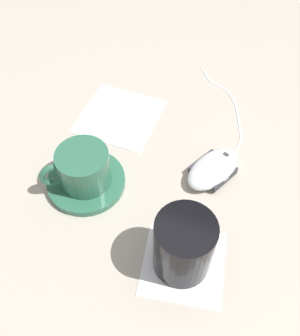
# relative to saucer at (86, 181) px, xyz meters

# --- Properties ---
(ground_plane) EXTENTS (3.00, 3.00, 0.00)m
(ground_plane) POSITION_rel_saucer_xyz_m (-0.08, -0.02, -0.01)
(ground_plane) COLOR #B2A899
(saucer) EXTENTS (0.13, 0.13, 0.01)m
(saucer) POSITION_rel_saucer_xyz_m (0.00, 0.00, 0.00)
(saucer) COLOR #2D664C
(saucer) RESTS_ON ground
(coffee_cup) EXTENTS (0.10, 0.09, 0.06)m
(coffee_cup) POSITION_rel_saucer_xyz_m (0.00, 0.00, 0.04)
(coffee_cup) COLOR #2D664C
(coffee_cup) RESTS_ON saucer
(computer_mouse) EXTENTS (0.10, 0.12, 0.03)m
(computer_mouse) POSITION_rel_saucer_xyz_m (-0.19, -0.09, 0.01)
(computer_mouse) COLOR silver
(computer_mouse) RESTS_ON ground
(mouse_cable) EXTENTS (0.12, 0.22, 0.00)m
(mouse_cable) POSITION_rel_saucer_xyz_m (-0.18, -0.26, -0.00)
(mouse_cable) COLOR white
(mouse_cable) RESTS_ON ground
(napkin_under_glass) EXTENTS (0.13, 0.13, 0.00)m
(napkin_under_glass) POSITION_rel_saucer_xyz_m (-0.19, 0.08, -0.00)
(napkin_under_glass) COLOR white
(napkin_under_glass) RESTS_ON ground
(drinking_glass) EXTENTS (0.08, 0.08, 0.10)m
(drinking_glass) POSITION_rel_saucer_xyz_m (-0.19, 0.08, 0.05)
(drinking_glass) COLOR black
(drinking_glass) RESTS_ON napkin_under_glass
(napkin_spare) EXTENTS (0.14, 0.14, 0.00)m
(napkin_spare) POSITION_rel_saucer_xyz_m (0.01, -0.16, -0.00)
(napkin_spare) COLOR silver
(napkin_spare) RESTS_ON ground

